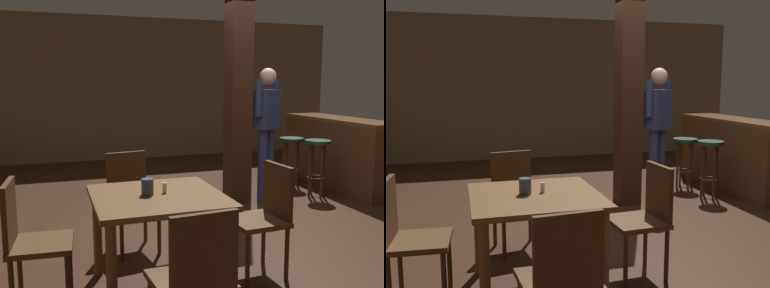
% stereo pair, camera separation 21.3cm
% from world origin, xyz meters
% --- Properties ---
extents(ground_plane, '(10.80, 10.80, 0.00)m').
position_xyz_m(ground_plane, '(0.00, 0.00, 0.00)').
color(ground_plane, '#382114').
extents(wall_back, '(8.00, 0.10, 2.80)m').
position_xyz_m(wall_back, '(0.00, 4.50, 1.40)').
color(wall_back, '#756047').
rests_on(wall_back, ground_plane).
extents(pillar, '(0.28, 0.28, 2.80)m').
position_xyz_m(pillar, '(0.27, 0.88, 1.40)').
color(pillar, '#382114').
rests_on(pillar, ground_plane).
extents(dining_table, '(0.94, 0.94, 0.74)m').
position_xyz_m(dining_table, '(-1.27, -1.09, 0.61)').
color(dining_table, brown).
rests_on(dining_table, ground_plane).
extents(chair_west, '(0.45, 0.45, 0.89)m').
position_xyz_m(chair_west, '(-2.17, -1.05, 0.51)').
color(chair_west, '#4C3319').
rests_on(chair_west, ground_plane).
extents(chair_south, '(0.45, 0.45, 0.89)m').
position_xyz_m(chair_south, '(-1.29, -1.97, 0.51)').
color(chair_south, '#4C3319').
rests_on(chair_south, ground_plane).
extents(chair_north, '(0.48, 0.48, 0.89)m').
position_xyz_m(chair_north, '(-1.31, -0.22, 0.51)').
color(chair_north, '#4C3319').
rests_on(chair_north, ground_plane).
extents(chair_east, '(0.44, 0.44, 0.89)m').
position_xyz_m(chair_east, '(-0.39, -1.08, 0.51)').
color(chair_east, '#4C3319').
rests_on(chair_east, ground_plane).
extents(napkin_cup, '(0.09, 0.09, 0.12)m').
position_xyz_m(napkin_cup, '(-1.34, -1.07, 0.80)').
color(napkin_cup, '#33475B').
rests_on(napkin_cup, dining_table).
extents(salt_shaker, '(0.03, 0.03, 0.08)m').
position_xyz_m(salt_shaker, '(-1.21, -1.05, 0.78)').
color(salt_shaker, silver).
rests_on(salt_shaker, dining_table).
extents(standing_person, '(0.45, 0.34, 1.72)m').
position_xyz_m(standing_person, '(0.65, 0.82, 1.00)').
color(standing_person, navy).
rests_on(standing_person, ground_plane).
extents(bar_counter, '(0.56, 2.07, 1.02)m').
position_xyz_m(bar_counter, '(1.97, 1.19, 0.52)').
color(bar_counter, brown).
rests_on(bar_counter, ground_plane).
extents(bar_stool_near, '(0.34, 0.34, 0.77)m').
position_xyz_m(bar_stool_near, '(1.41, 0.80, 0.58)').
color(bar_stool_near, '#1E3828').
rests_on(bar_stool_near, ground_plane).
extents(bar_stool_mid, '(0.35, 0.35, 0.73)m').
position_xyz_m(bar_stool_mid, '(1.40, 1.42, 0.55)').
color(bar_stool_mid, '#1E3828').
rests_on(bar_stool_mid, ground_plane).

